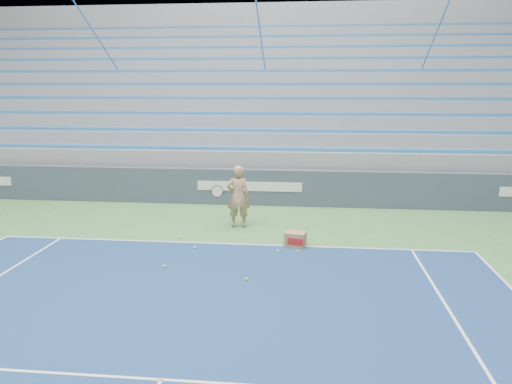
# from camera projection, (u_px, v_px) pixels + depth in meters

# --- Properties ---
(sponsor_barrier) EXTENTS (30.00, 0.32, 1.10)m
(sponsor_barrier) POSITION_uv_depth(u_px,v_px,m) (250.00, 187.00, 15.34)
(sponsor_barrier) COLOR #384456
(sponsor_barrier) RESTS_ON ground
(bleachers) EXTENTS (31.00, 9.15, 7.30)m
(bleachers) POSITION_uv_depth(u_px,v_px,m) (266.00, 116.00, 20.52)
(bleachers) COLOR gray
(bleachers) RESTS_ON ground
(tennis_player) EXTENTS (0.92, 0.84, 1.62)m
(tennis_player) POSITION_uv_depth(u_px,v_px,m) (238.00, 196.00, 12.82)
(tennis_player) COLOR tan
(tennis_player) RESTS_ON ground
(ball_box) EXTENTS (0.52, 0.44, 0.34)m
(ball_box) POSITION_uv_depth(u_px,v_px,m) (295.00, 239.00, 11.37)
(ball_box) COLOR #99764A
(ball_box) RESTS_ON ground
(tennis_ball_0) EXTENTS (0.07, 0.07, 0.07)m
(tennis_ball_0) POSITION_uv_depth(u_px,v_px,m) (181.00, 237.00, 11.99)
(tennis_ball_0) COLOR #B7EB30
(tennis_ball_0) RESTS_ON ground
(tennis_ball_1) EXTENTS (0.07, 0.07, 0.07)m
(tennis_ball_1) POSITION_uv_depth(u_px,v_px,m) (195.00, 248.00, 11.21)
(tennis_ball_1) COLOR #B7EB30
(tennis_ball_1) RESTS_ON ground
(tennis_ball_2) EXTENTS (0.07, 0.07, 0.07)m
(tennis_ball_2) POSITION_uv_depth(u_px,v_px,m) (278.00, 251.00, 10.99)
(tennis_ball_2) COLOR #B7EB30
(tennis_ball_2) RESTS_ON ground
(tennis_ball_3) EXTENTS (0.07, 0.07, 0.07)m
(tennis_ball_3) POSITION_uv_depth(u_px,v_px,m) (298.00, 251.00, 10.97)
(tennis_ball_3) COLOR #B7EB30
(tennis_ball_3) RESTS_ON ground
(tennis_ball_4) EXTENTS (0.07, 0.07, 0.07)m
(tennis_ball_4) POSITION_uv_depth(u_px,v_px,m) (165.00, 266.00, 10.06)
(tennis_ball_4) COLOR #B7EB30
(tennis_ball_4) RESTS_ON ground
(tennis_ball_5) EXTENTS (0.07, 0.07, 0.07)m
(tennis_ball_5) POSITION_uv_depth(u_px,v_px,m) (215.00, 242.00, 11.62)
(tennis_ball_5) COLOR #B7EB30
(tennis_ball_5) RESTS_ON ground
(tennis_ball_6) EXTENTS (0.07, 0.07, 0.07)m
(tennis_ball_6) POSITION_uv_depth(u_px,v_px,m) (246.00, 279.00, 9.40)
(tennis_ball_6) COLOR #B7EB30
(tennis_ball_6) RESTS_ON ground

